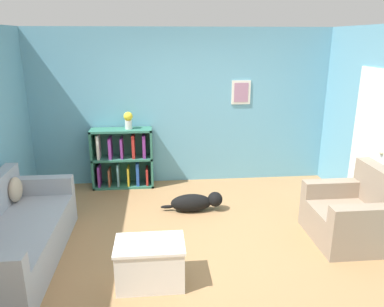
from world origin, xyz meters
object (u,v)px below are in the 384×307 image
(bookshelf, at_px, (123,158))
(recliner_chair, at_px, (354,215))
(dog, at_px, (196,202))
(vase, at_px, (128,119))
(couch, at_px, (12,238))
(coffee_table, at_px, (150,262))

(bookshelf, bearing_deg, recliner_chair, -34.70)
(dog, bearing_deg, recliner_chair, -27.40)
(dog, distance_m, vase, 1.79)
(couch, relative_size, vase, 7.33)
(couch, height_order, dog, couch)
(couch, bearing_deg, recliner_chair, 2.04)
(coffee_table, bearing_deg, bookshelf, 99.92)
(couch, height_order, recliner_chair, recliner_chair)
(couch, height_order, vase, vase)
(bookshelf, bearing_deg, vase, -9.97)
(recliner_chair, xyz_separation_m, coffee_table, (-2.51, -0.66, -0.08))
(coffee_table, relative_size, vase, 2.48)
(couch, bearing_deg, coffee_table, -18.64)
(couch, height_order, bookshelf, bookshelf)
(dog, relative_size, vase, 3.21)
(vase, bearing_deg, couch, -118.08)
(recliner_chair, distance_m, vase, 3.62)
(bookshelf, relative_size, dog, 1.11)
(bookshelf, height_order, coffee_table, bookshelf)
(dog, bearing_deg, vase, 132.78)
(recliner_chair, bearing_deg, dog, 152.60)
(recliner_chair, distance_m, coffee_table, 2.60)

